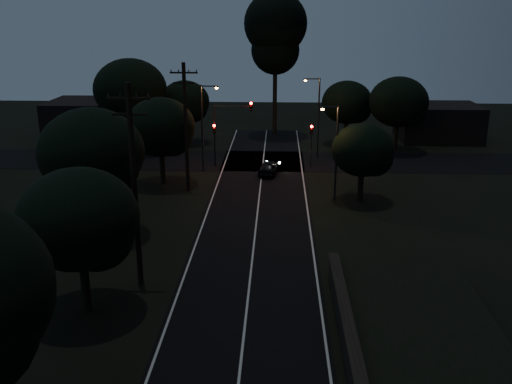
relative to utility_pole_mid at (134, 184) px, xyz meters
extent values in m
cube|color=black|center=(6.00, 7.00, -5.73)|extent=(8.00, 70.00, 0.02)
cube|color=black|center=(6.00, 27.00, -5.73)|extent=(60.00, 8.00, 0.02)
cube|color=beige|center=(6.00, 7.00, -5.71)|extent=(0.12, 70.00, 0.01)
cube|color=beige|center=(2.25, 7.00, -5.71)|extent=(0.12, 70.00, 0.01)
cube|color=beige|center=(9.75, 7.00, -5.71)|extent=(0.12, 70.00, 0.01)
cylinder|color=black|center=(0.00, 0.00, -0.24)|extent=(0.30, 0.30, 11.00)
cube|color=black|center=(0.00, 0.00, 4.46)|extent=(2.20, 0.12, 0.12)
cube|color=black|center=(0.00, 0.00, 3.66)|extent=(1.80, 0.12, 0.12)
cylinder|color=black|center=(0.00, 17.00, -0.49)|extent=(0.30, 0.30, 10.50)
cube|color=black|center=(0.00, 17.00, 3.96)|extent=(2.20, 0.12, 0.12)
cube|color=black|center=(0.00, 17.00, 3.16)|extent=(1.80, 0.12, 0.12)
cylinder|color=black|center=(-2.00, -3.00, -4.37)|extent=(0.44, 0.44, 2.73)
ellipsoid|color=black|center=(-2.00, -3.00, -0.83)|extent=(5.80, 5.80, 4.93)
sphere|color=black|center=(-0.99, -3.58, -1.41)|extent=(3.48, 3.48, 3.48)
cylinder|color=black|center=(-4.50, 7.00, -4.17)|extent=(0.44, 0.44, 3.14)
ellipsoid|color=black|center=(-4.50, 7.00, -0.06)|extent=(6.78, 6.78, 5.76)
sphere|color=black|center=(-3.31, 6.32, -0.74)|extent=(4.07, 4.07, 4.07)
cylinder|color=black|center=(-2.50, 19.00, -4.36)|extent=(0.44, 0.44, 2.76)
ellipsoid|color=black|center=(-2.50, 19.00, -0.78)|extent=(5.88, 5.88, 5.00)
sphere|color=black|center=(-1.47, 18.41, -1.36)|extent=(3.53, 3.53, 3.53)
cylinder|color=black|center=(-3.00, 35.00, -4.45)|extent=(0.44, 0.44, 2.57)
ellipsoid|color=black|center=(-3.00, 35.00, -1.10)|extent=(5.52, 5.52, 4.69)
sphere|color=black|center=(-2.03, 34.45, -1.65)|extent=(3.31, 3.31, 3.31)
cylinder|color=black|center=(-8.00, 31.00, -3.93)|extent=(0.44, 0.44, 3.61)
ellipsoid|color=black|center=(-8.00, 31.00, 0.73)|extent=(7.60, 7.60, 6.46)
sphere|color=black|center=(-6.67, 30.24, -0.04)|extent=(4.56, 4.56, 4.56)
cylinder|color=black|center=(15.00, 35.00, -4.44)|extent=(0.44, 0.44, 2.59)
ellipsoid|color=black|center=(15.00, 35.00, -1.06)|extent=(5.57, 5.57, 4.73)
sphere|color=black|center=(15.97, 34.44, -1.62)|extent=(3.34, 3.34, 3.34)
cylinder|color=black|center=(20.00, 32.00, -4.29)|extent=(0.44, 0.44, 2.90)
ellipsoid|color=black|center=(20.00, 32.00, -0.52)|extent=(6.18, 6.18, 5.25)
sphere|color=black|center=(21.08, 31.38, -1.14)|extent=(3.71, 3.71, 3.71)
cylinder|color=black|center=(14.00, 15.00, -4.60)|extent=(0.44, 0.44, 2.28)
ellipsoid|color=black|center=(14.00, 15.00, -1.64)|extent=(4.85, 4.85, 4.12)
sphere|color=black|center=(14.85, 14.52, -2.12)|extent=(2.91, 2.91, 2.91)
cylinder|color=black|center=(7.00, 40.00, -1.19)|extent=(0.50, 0.50, 9.09)
sphere|color=black|center=(7.00, 40.00, 7.16)|extent=(7.27, 7.27, 7.27)
sphere|color=black|center=(7.00, 40.00, 4.18)|extent=(5.62, 5.62, 5.62)
cube|color=black|center=(-14.00, 37.00, -3.54)|extent=(10.00, 8.00, 4.40)
cube|color=black|center=(26.00, 38.00, -3.74)|extent=(9.00, 7.00, 4.00)
cylinder|color=black|center=(1.40, 25.00, -4.14)|extent=(0.12, 0.12, 3.20)
cube|color=black|center=(1.40, 25.00, -2.09)|extent=(0.28, 0.22, 0.90)
sphere|color=#FF0705|center=(1.40, 24.87, -1.79)|extent=(0.22, 0.22, 0.22)
cylinder|color=black|center=(10.60, 25.00, -4.14)|extent=(0.12, 0.12, 3.20)
cube|color=black|center=(10.60, 25.00, -2.09)|extent=(0.28, 0.22, 0.90)
sphere|color=#FF0705|center=(10.60, 24.87, -1.79)|extent=(0.22, 0.22, 0.22)
cylinder|color=black|center=(1.40, 25.00, -3.24)|extent=(0.12, 0.12, 5.00)
cube|color=black|center=(4.90, 25.00, 0.06)|extent=(0.28, 0.22, 0.90)
sphere|color=#FF0705|center=(4.90, 24.87, 0.36)|extent=(0.22, 0.22, 0.22)
cube|color=black|center=(3.15, 25.00, 0.06)|extent=(3.50, 0.08, 0.08)
cylinder|color=black|center=(0.50, 23.00, -1.74)|extent=(0.16, 0.16, 8.00)
cube|color=black|center=(1.20, 23.00, 2.16)|extent=(1.40, 0.10, 0.10)
cube|color=black|center=(1.90, 23.00, 2.11)|extent=(0.35, 0.22, 0.12)
sphere|color=orange|center=(1.90, 23.00, 2.01)|extent=(0.26, 0.26, 0.26)
cylinder|color=black|center=(11.50, 29.00, -1.74)|extent=(0.16, 0.16, 8.00)
cube|color=black|center=(10.80, 29.00, 2.16)|extent=(1.40, 0.10, 0.10)
cube|color=black|center=(10.10, 29.00, 2.11)|extent=(0.35, 0.22, 0.12)
sphere|color=orange|center=(10.10, 29.00, 2.01)|extent=(0.26, 0.26, 0.26)
cylinder|color=black|center=(12.00, 15.00, -1.99)|extent=(0.16, 0.16, 7.50)
cube|color=black|center=(11.40, 15.00, 1.66)|extent=(1.20, 0.10, 0.10)
cube|color=black|center=(10.80, 15.00, 1.61)|extent=(0.35, 0.22, 0.12)
sphere|color=orange|center=(10.80, 15.00, 1.51)|extent=(0.26, 0.26, 0.26)
imported|color=black|center=(6.68, 22.22, -5.09)|extent=(2.22, 4.01, 1.29)
camera|label=1|loc=(7.50, -28.14, 8.67)|focal=40.00mm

